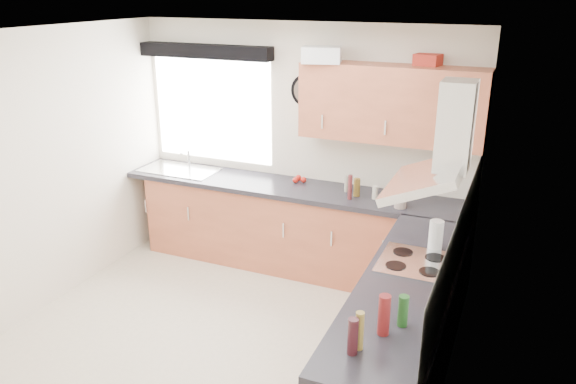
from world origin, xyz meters
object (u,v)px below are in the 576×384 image
at_px(washing_machine, 269,226).
at_px(oven, 411,320).
at_px(extractor_hood, 441,151).
at_px(upper_cabinets, 391,104).

bearing_deg(washing_machine, oven, -29.34).
xyz_separation_m(extractor_hood, upper_cabinets, (-0.65, 1.33, 0.03)).
xyz_separation_m(oven, washing_machine, (-1.76, 1.22, -0.01)).
xyz_separation_m(upper_cabinets, washing_machine, (-1.21, -0.10, -1.38)).
height_order(extractor_hood, upper_cabinets, upper_cabinets).
distance_m(oven, extractor_hood, 1.35).
height_order(oven, upper_cabinets, upper_cabinets).
xyz_separation_m(extractor_hood, washing_machine, (-1.86, 1.22, -1.35)).
bearing_deg(washing_machine, upper_cabinets, 10.32).
bearing_deg(oven, extractor_hood, -0.00).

